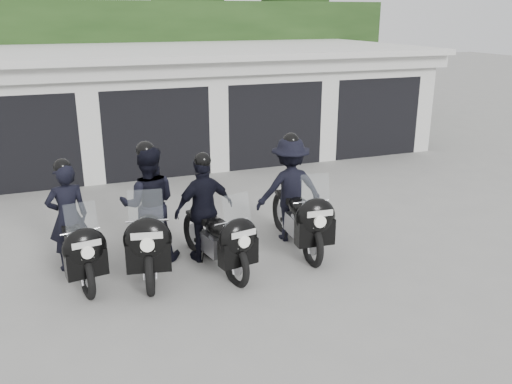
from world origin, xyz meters
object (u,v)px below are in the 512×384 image
object	(u,v)px
police_bike_a	(73,231)
police_bike_c	(209,217)
police_bike_d	(293,196)
police_bike_b	(149,214)

from	to	relation	value
police_bike_a	police_bike_c	world-z (taller)	police_bike_c
police_bike_d	police_bike_a	bearing A→B (deg)	-176.09
police_bike_a	police_bike_b	size ratio (longest dim) A/B	0.91
police_bike_b	police_bike_c	size ratio (longest dim) A/B	1.10
police_bike_c	police_bike_a	bearing A→B (deg)	160.33
police_bike_a	police_bike_b	xyz separation A→B (m)	(1.16, -0.01, 0.13)
police_bike_a	police_bike_c	distance (m)	2.09
police_bike_b	police_bike_d	size ratio (longest dim) A/B	1.02
police_bike_c	police_bike_b	bearing A→B (deg)	150.54
police_bike_a	police_bike_d	bearing A→B (deg)	-8.95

